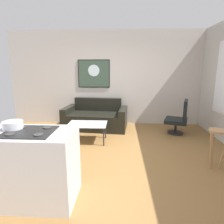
{
  "coord_description": "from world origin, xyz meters",
  "views": [
    {
      "loc": [
        0.23,
        -3.52,
        1.7
      ],
      "look_at": [
        0.01,
        0.9,
        0.7
      ],
      "focal_mm": 30.96,
      "sensor_mm": 36.0,
      "label": 1
    }
  ],
  "objects": [
    {
      "name": "couch",
      "position": [
        -0.52,
        1.87,
        0.28
      ],
      "size": [
        1.86,
        1.08,
        0.84
      ],
      "color": "black",
      "rests_on": "ground"
    },
    {
      "name": "back_wall",
      "position": [
        0.0,
        2.42,
        1.4
      ],
      "size": [
        6.4,
        0.05,
        2.8
      ],
      "primitive_type": "cube",
      "color": "#BDB7AF",
      "rests_on": "ground"
    },
    {
      "name": "armchair",
      "position": [
        1.75,
        1.45,
        0.43
      ],
      "size": [
        0.71,
        0.72,
        0.92
      ],
      "color": "black",
      "rests_on": "ground"
    },
    {
      "name": "mixing_bowl",
      "position": [
        -1.16,
        -1.21,
        0.99
      ],
      "size": [
        0.25,
        0.25,
        0.11
      ],
      "color": "silver",
      "rests_on": "kitchen_counter"
    },
    {
      "name": "ground",
      "position": [
        0.0,
        0.0,
        -0.02
      ],
      "size": [
        6.4,
        6.4,
        0.04
      ],
      "primitive_type": "cube",
      "color": "brown"
    },
    {
      "name": "wall_painting",
      "position": [
        -0.62,
        2.38,
        1.55
      ],
      "size": [
        0.96,
        0.03,
        0.83
      ],
      "color": "black"
    },
    {
      "name": "kitchen_counter",
      "position": [
        -1.21,
        -1.31,
        0.47
      ],
      "size": [
        1.69,
        0.67,
        0.96
      ],
      "color": "silver",
      "rests_on": "ground"
    },
    {
      "name": "coffee_table",
      "position": [
        -0.57,
        0.79,
        0.4
      ],
      "size": [
        0.9,
        0.61,
        0.44
      ],
      "color": "silver",
      "rests_on": "ground"
    },
    {
      "name": "bar_stool",
      "position": [
        1.86,
        -0.34,
        0.51
      ],
      "size": [
        0.34,
        0.33,
        0.69
      ],
      "color": "#A87A4C",
      "rests_on": "ground"
    }
  ]
}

